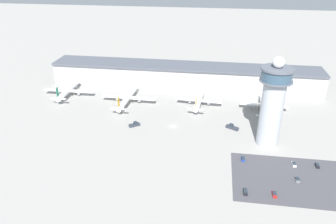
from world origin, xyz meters
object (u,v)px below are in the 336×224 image
Objects in this scene: car_maroon_suv at (243,159)px; airplane_gate_charlie at (199,100)px; airplane_gate_delta at (264,105)px; car_silver_sedan at (274,194)px; car_white_wagon at (317,166)px; car_red_hatchback at (294,164)px; airplane_gate_bravo at (128,97)px; airplane_gate_alpha at (68,90)px; service_truck_catering at (232,127)px; car_yellow_taxi at (245,192)px; car_grey_coupe at (297,179)px; control_tower at (273,103)px; service_truck_fuel at (135,125)px.

airplane_gate_charlie is at bearing 113.00° from car_maroon_suv.
airplane_gate_delta is 8.84× the size of car_silver_sedan.
car_red_hatchback is at bearing -178.55° from car_white_wagon.
airplane_gate_bravo reaches higher than airplane_gate_charlie.
airplane_gate_bravo is at bearing 151.78° from car_white_wagon.
airplane_gate_alpha is 4.74× the size of service_truck_catering.
airplane_gate_delta reaches higher than airplane_gate_alpha.
airplane_gate_alpha is 181.26m from car_white_wagon.
car_grey_coupe is (25.84, 13.13, -0.02)m from car_yellow_taxi.
airplane_gate_bravo is at bearing -179.25° from airplane_gate_delta.
car_yellow_taxi is 13.13m from car_silver_sedan.
car_grey_coupe is at bearing 26.94° from car_yellow_taxi.
car_red_hatchback is at bearing -50.93° from airplane_gate_charlie.
car_maroon_suv is at bearing 179.07° from car_white_wagon.
car_grey_coupe is at bearing -28.23° from airplane_gate_alpha.
car_grey_coupe is (7.88, -78.12, -4.00)m from airplane_gate_delta.
airplane_gate_alpha is 49.71m from airplane_gate_bravo.
car_maroon_suv is (-17.53, -64.00, -4.01)m from airplane_gate_delta.
service_truck_catering is at bearing 106.11° from car_silver_sedan.
car_red_hatchback reaches higher than car_silver_sedan.
car_grey_coupe is at bearing -57.75° from service_truck_catering.
control_tower is 55.00m from car_yellow_taxi.
airplane_gate_delta is 66.47m from car_maroon_suv.
car_grey_coupe is at bearing -132.96° from car_white_wagon.
airplane_gate_delta is 4.76× the size of service_truck_catering.
service_truck_catering is 62.16m from service_truck_fuel.
airplane_gate_charlie is (52.11, 3.00, -0.08)m from airplane_gate_bravo.
airplane_gate_delta reaches higher than car_grey_coupe.
airplane_gate_charlie is at bearing 3.29° from airplane_gate_bravo.
car_maroon_suv is (-25.41, 14.13, -0.01)m from car_grey_coupe.
control_tower reaches higher than service_truck_fuel.
car_silver_sedan is (17.64, -61.05, -0.54)m from service_truck_catering.
car_red_hatchback is at bearing -59.90° from control_tower.
car_silver_sedan is (142.04, -96.06, -3.93)m from airplane_gate_alpha.
service_truck_fuel reaches higher than car_yellow_taxi.
airplane_gate_charlie reaches higher than car_maroon_suv.
service_truck_catering is 61.39m from car_yellow_taxi.
car_red_hatchback is at bearing -30.93° from airplane_gate_bravo.
airplane_gate_delta reaches higher than service_truck_catering.
service_truck_catering is (75.08, -28.76, -3.39)m from airplane_gate_bravo.
car_yellow_taxi is at bearing -36.74° from airplane_gate_alpha.
service_truck_catering reaches higher than car_white_wagon.
airplane_gate_charlie is 97.03m from car_yellow_taxi.
car_maroon_suv is 26.21m from car_red_hatchback.
airplane_gate_bravo is 130.52m from car_grey_coupe.
airplane_gate_charlie is 0.89× the size of airplane_gate_delta.
service_truck_catering is (-22.46, -30.04, -3.46)m from airplane_gate_delta.
car_red_hatchback is (8.67, -64.91, -3.99)m from airplane_gate_delta.
service_truck_catering is 56.86m from car_grey_coupe.
control_tower is 34.41m from car_red_hatchback.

